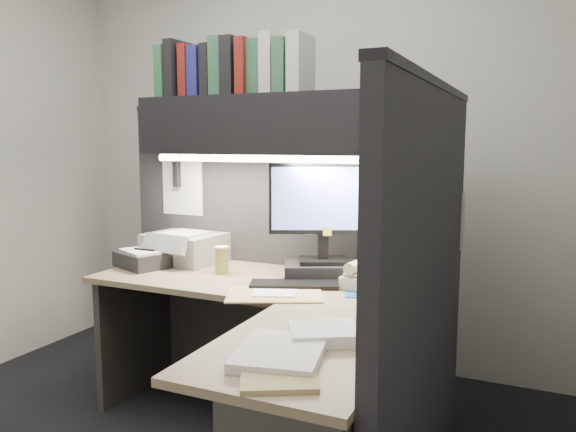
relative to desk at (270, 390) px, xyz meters
The scene contains 20 objects.
wall_back 1.81m from the desk, 105.82° to the left, with size 3.50×0.04×2.70m, color #BBBAB2.
partition_back 1.07m from the desk, 113.00° to the left, with size 1.90×0.06×1.60m, color black.
partition_right 0.68m from the desk, 18.19° to the left, with size 0.06×1.50×1.60m, color black.
desk is the anchor object (origin of this frame).
overhead_shelf 1.33m from the desk, 111.79° to the left, with size 1.55×0.34×0.30m, color black.
task_light_tube 1.12m from the desk, 116.16° to the left, with size 0.04×0.04×1.32m, color white.
monitor 0.89m from the desk, 94.68° to the left, with size 0.51×0.38×0.58m.
keyboard 0.59m from the desk, 103.20° to the left, with size 0.42×0.14×0.02m, color black.
mousepad 0.64m from the desk, 66.01° to the left, with size 0.19×0.18×0.00m, color navy.
mouse 0.66m from the desk, 65.57° to the left, with size 0.06×0.10×0.04m, color black.
telephone 0.75m from the desk, 70.04° to the left, with size 0.24×0.25×0.10m, color beige.
coffee_cup 0.90m from the desk, 134.09° to the left, with size 0.07×0.07×0.13m, color #CABA50.
printer 1.25m from the desk, 140.18° to the left, with size 0.41×0.35×0.16m, color gray.
notebook_stack 1.22m from the desk, 152.35° to the left, with size 0.28×0.23×0.08m, color black.
open_folder 0.45m from the desk, 112.92° to the left, with size 0.42×0.28×0.01m, color tan.
paper_stack_a 0.43m from the desk, 24.90° to the right, with size 0.23×0.20×0.05m, color white.
paper_stack_b 0.49m from the desk, 58.56° to the right, with size 0.26×0.33×0.03m, color white.
manila_stack 0.60m from the desk, 61.05° to the right, with size 0.22×0.28×0.02m, color tan.
binder_row 1.65m from the desk, 127.50° to the left, with size 0.85×0.26×0.31m.
pinned_papers 0.83m from the desk, 90.40° to the left, with size 1.76×1.31×0.51m.
Camera 1 is at (1.36, -1.88, 1.41)m, focal length 35.00 mm.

